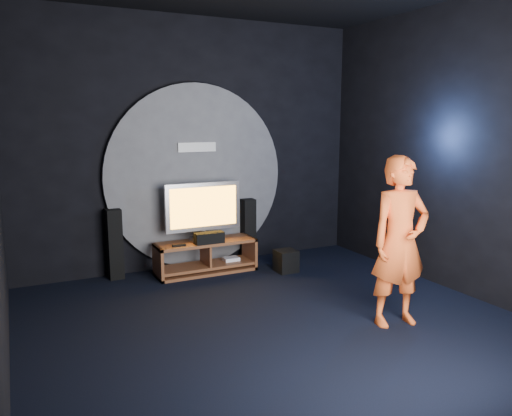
{
  "coord_description": "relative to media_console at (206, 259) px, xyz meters",
  "views": [
    {
      "loc": [
        -2.36,
        -4.25,
        2.11
      ],
      "look_at": [
        0.26,
        1.05,
        1.05
      ],
      "focal_mm": 35.0,
      "sensor_mm": 36.0,
      "label": 1
    }
  ],
  "objects": [
    {
      "name": "floor",
      "position": [
        0.02,
        -2.05,
        -0.19
      ],
      "size": [
        5.0,
        5.0,
        0.0
      ],
      "primitive_type": "plane",
      "color": "black",
      "rests_on": "ground"
    },
    {
      "name": "back_wall",
      "position": [
        0.02,
        0.45,
        1.56
      ],
      "size": [
        5.0,
        0.04,
        3.5
      ],
      "primitive_type": "cube",
      "color": "black",
      "rests_on": "ground"
    },
    {
      "name": "front_wall",
      "position": [
        0.02,
        -4.55,
        1.56
      ],
      "size": [
        5.0,
        0.04,
        3.5
      ],
      "primitive_type": "cube",
      "color": "black",
      "rests_on": "ground"
    },
    {
      "name": "right_wall",
      "position": [
        2.52,
        -2.05,
        1.56
      ],
      "size": [
        0.04,
        5.0,
        3.5
      ],
      "primitive_type": "cube",
      "color": "black",
      "rests_on": "ground"
    },
    {
      "name": "wall_disc_panel",
      "position": [
        0.02,
        0.39,
        1.11
      ],
      "size": [
        2.6,
        0.11,
        2.6
      ],
      "color": "#515156",
      "rests_on": "ground"
    },
    {
      "name": "media_console",
      "position": [
        0.0,
        0.0,
        0.0
      ],
      "size": [
        1.39,
        0.45,
        0.45
      ],
      "color": "brown",
      "rests_on": "ground"
    },
    {
      "name": "tv",
      "position": [
        -0.01,
        0.07,
        0.69
      ],
      "size": [
        1.07,
        0.22,
        0.8
      ],
      "color": "#A7A7AE",
      "rests_on": "media_console"
    },
    {
      "name": "center_speaker",
      "position": [
        -0.01,
        -0.15,
        0.33
      ],
      "size": [
        0.4,
        0.15,
        0.15
      ],
      "primitive_type": "cube",
      "color": "black",
      "rests_on": "media_console"
    },
    {
      "name": "remote",
      "position": [
        -0.42,
        -0.12,
        0.27
      ],
      "size": [
        0.18,
        0.05,
        0.02
      ],
      "primitive_type": "cube",
      "color": "black",
      "rests_on": "media_console"
    },
    {
      "name": "tower_speaker_left",
      "position": [
        -1.18,
        0.3,
        0.28
      ],
      "size": [
        0.19,
        0.21,
        0.94
      ],
      "primitive_type": "cube",
      "color": "black",
      "rests_on": "ground"
    },
    {
      "name": "tower_speaker_right",
      "position": [
        0.77,
        0.28,
        0.28
      ],
      "size": [
        0.19,
        0.21,
        0.94
      ],
      "primitive_type": "cube",
      "color": "black",
      "rests_on": "ground"
    },
    {
      "name": "subwoofer",
      "position": [
        1.01,
        -0.46,
        -0.04
      ],
      "size": [
        0.28,
        0.28,
        0.31
      ],
      "primitive_type": "cube",
      "color": "black",
      "rests_on": "ground"
    },
    {
      "name": "player",
      "position": [
        1.16,
        -2.53,
        0.68
      ],
      "size": [
        0.69,
        0.5,
        1.75
      ],
      "primitive_type": "imported",
      "rotation": [
        0.0,
        0.0,
        -0.13
      ],
      "color": "#F25921",
      "rests_on": "ground"
    }
  ]
}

